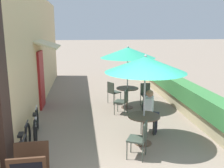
% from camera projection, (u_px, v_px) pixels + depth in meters
% --- Properties ---
extents(cafe_facade_wall, '(0.98, 11.66, 4.20)m').
position_uv_depth(cafe_facade_wall, '(37.00, 50.00, 9.43)').
color(cafe_facade_wall, '#D6B784').
rests_on(cafe_facade_wall, ground_plane).
extents(planter_hedge, '(0.60, 10.66, 1.01)m').
position_uv_depth(planter_hedge, '(170.00, 86.00, 10.43)').
color(planter_hedge, tan).
rests_on(planter_hedge, ground_plane).
extents(patio_table_near, '(0.81, 0.81, 0.76)m').
position_uv_depth(patio_table_near, '(144.00, 123.00, 6.32)').
color(patio_table_near, brown).
rests_on(patio_table_near, ground_plane).
extents(patio_umbrella_near, '(1.98, 1.98, 2.30)m').
position_uv_depth(patio_umbrella_near, '(145.00, 64.00, 5.99)').
color(patio_umbrella_near, '#B7B7BC').
rests_on(patio_umbrella_near, ground_plane).
extents(cafe_chair_near_left, '(0.53, 0.53, 0.87)m').
position_uv_depth(cafe_chair_near_left, '(146.00, 115.00, 7.05)').
color(cafe_chair_near_left, '#384238').
rests_on(cafe_chair_near_left, ground_plane).
extents(seated_patron_near_left, '(0.50, 0.46, 1.25)m').
position_uv_depth(seated_patron_near_left, '(151.00, 110.00, 6.97)').
color(seated_patron_near_left, '#23232D').
rests_on(seated_patron_near_left, ground_plane).
extents(cafe_chair_near_right, '(0.53, 0.53, 0.87)m').
position_uv_depth(cafe_chair_near_right, '(140.00, 137.00, 5.62)').
color(cafe_chair_near_right, '#384238').
rests_on(cafe_chair_near_right, ground_plane).
extents(patio_table_mid, '(0.81, 0.81, 0.76)m').
position_uv_depth(patio_table_mid, '(127.00, 93.00, 9.23)').
color(patio_table_mid, brown).
rests_on(patio_table_mid, ground_plane).
extents(patio_umbrella_mid, '(1.98, 1.98, 2.30)m').
position_uv_depth(patio_umbrella_mid, '(128.00, 53.00, 8.90)').
color(patio_umbrella_mid, '#B7B7BC').
rests_on(patio_umbrella_mid, ground_plane).
extents(cafe_chair_mid_left, '(0.55, 0.55, 0.87)m').
position_uv_depth(cafe_chair_mid_left, '(113.00, 91.00, 9.75)').
color(cafe_chair_mid_left, '#384238').
rests_on(cafe_chair_mid_left, ground_plane).
extents(cafe_chair_mid_right, '(0.54, 0.54, 0.87)m').
position_uv_depth(cafe_chair_mid_right, '(123.00, 100.00, 8.53)').
color(cafe_chair_mid_right, '#384238').
rests_on(cafe_chair_mid_right, ground_plane).
extents(cafe_chair_mid_back, '(0.42, 0.42, 0.87)m').
position_uv_depth(cafe_chair_mid_back, '(146.00, 93.00, 9.44)').
color(cafe_chair_mid_back, '#384238').
rests_on(cafe_chair_mid_back, ground_plane).
extents(bicycle_leaning, '(0.15, 1.72, 0.78)m').
position_uv_depth(bicycle_leaning, '(24.00, 146.00, 5.50)').
color(bicycle_leaning, black).
rests_on(bicycle_leaning, ground_plane).
extents(bicycle_second, '(0.27, 1.69, 0.76)m').
position_uv_depth(bicycle_second, '(36.00, 124.00, 6.79)').
color(bicycle_second, black).
rests_on(bicycle_second, ground_plane).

